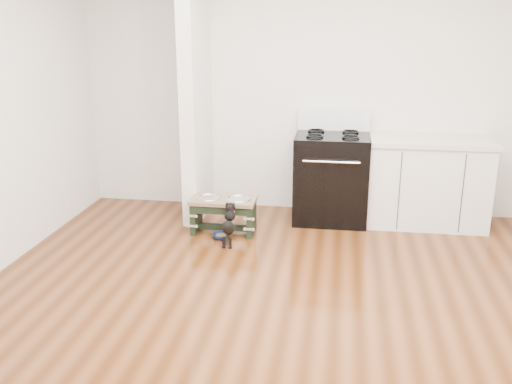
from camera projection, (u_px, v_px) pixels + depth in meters
The scene contains 8 objects.
ground at pixel (286, 317), 4.14m from camera, with size 5.00×5.00×0.00m, color #45210C.
room_shell at pixel (290, 92), 3.66m from camera, with size 5.00×5.00×5.00m.
partition_wall at pixel (196, 91), 5.90m from camera, with size 0.15×0.80×2.70m, color silver.
oven_range at pixel (331, 176), 6.00m from camera, with size 0.76×0.69×1.14m.
cabinet_run at pixel (427, 182), 5.88m from camera, with size 1.24×0.64×0.91m.
dog_feeder at pixel (223, 209), 5.69m from camera, with size 0.65×0.35×0.37m.
puppy at pixel (229, 223), 5.40m from camera, with size 0.11×0.33×0.39m.
floor_bowl at pixel (221, 236), 5.58m from camera, with size 0.18×0.18×0.05m.
Camera 1 is at (0.34, -3.68, 2.08)m, focal length 40.00 mm.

